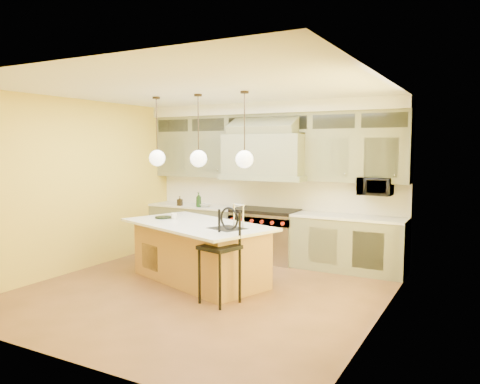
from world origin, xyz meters
The scene contains 18 objects.
floor centered at (0.00, 0.00, 0.00)m, with size 5.00×5.00×0.00m, color brown.
ceiling centered at (0.00, 0.00, 2.90)m, with size 5.00×5.00×0.00m, color white.
wall_back centered at (0.00, 2.50, 1.45)m, with size 5.00×5.00×0.00m, color yellow.
wall_front centered at (0.00, -2.50, 1.45)m, with size 5.00×5.00×0.00m, color yellow.
wall_left centered at (-2.50, 0.00, 1.45)m, with size 5.00×5.00×0.00m, color yellow.
wall_right centered at (2.50, 0.00, 1.45)m, with size 5.00×5.00×0.00m, color yellow.
back_cabinetry centered at (0.00, 2.23, 1.43)m, with size 5.00×0.77×2.90m.
range centered at (0.00, 2.14, 0.49)m, with size 1.20×0.74×0.96m.
kitchen_island centered at (-0.34, 0.45, 0.47)m, with size 2.72×2.02×1.35m.
counter_stool centered at (0.49, -0.27, 0.74)m, with size 0.54×0.54×1.29m.
microwave centered at (1.95, 2.25, 1.45)m, with size 0.54×0.37×0.30m, color black.
oil_bottle_a centered at (-1.32, 1.92, 1.08)m, with size 0.11×0.11×0.28m, color #143213.
oil_bottle_b centered at (-1.77, 1.92, 1.04)m, with size 0.09×0.09×0.19m, color black.
fruit_bowl centered at (-1.25, 2.01, 0.97)m, with size 0.25×0.25×0.06m, color silver.
cup centered at (-0.93, 0.59, 0.97)m, with size 0.11×0.11×0.10m, color white.
pendant_left centered at (-1.14, 0.45, 1.95)m, with size 0.26×0.26×1.11m.
pendant_center centered at (-0.34, 0.45, 1.95)m, with size 0.26×0.26×1.11m.
pendant_right centered at (0.46, 0.45, 1.95)m, with size 0.26×0.26×1.11m.
Camera 1 is at (3.66, -5.57, 2.10)m, focal length 35.00 mm.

